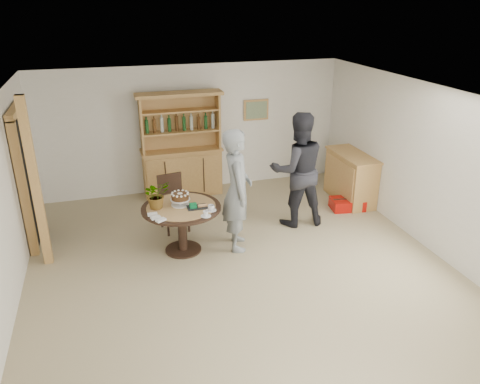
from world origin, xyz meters
name	(u,v)px	position (x,y,z in m)	size (l,w,h in m)	color
ground	(245,276)	(0.00, 0.00, 0.00)	(7.00, 7.00, 0.00)	tan
room_shell	(246,160)	(0.00, 0.01, 1.74)	(6.04, 7.04, 2.52)	white
doorway	(26,176)	(-2.93, 2.00, 1.11)	(0.13, 1.10, 2.18)	black
pine_post	(35,184)	(-2.70, 1.20, 1.25)	(0.12, 0.12, 2.50)	tan
hutch	(182,161)	(-0.30, 3.24, 0.69)	(1.62, 0.54, 2.04)	tan
sideboard	(351,177)	(2.74, 2.00, 0.47)	(0.54, 1.26, 0.94)	tan
dining_table	(182,215)	(-0.71, 0.97, 0.60)	(1.20, 1.20, 0.76)	black
dining_chair	(172,199)	(-0.72, 1.80, 0.54)	(0.48, 0.48, 0.95)	black
birthday_cake	(180,197)	(-0.71, 1.02, 0.88)	(0.30, 0.30, 0.20)	white
flower_vase	(156,195)	(-1.06, 1.02, 0.97)	(0.38, 0.33, 0.42)	#3F7233
gift_tray	(197,206)	(-0.50, 0.85, 0.79)	(0.30, 0.20, 0.08)	black
coffee_cup_a	(211,208)	(-0.31, 0.69, 0.80)	(0.15, 0.15, 0.09)	silver
coffee_cup_b	(206,214)	(-0.43, 0.52, 0.79)	(0.15, 0.15, 0.08)	silver
napkins	(156,217)	(-1.12, 0.66, 0.77)	(0.24, 0.33, 0.03)	white
teen_boy	(237,190)	(0.14, 0.87, 0.96)	(0.70, 0.46, 1.91)	slate
adult_person	(298,170)	(1.35, 1.38, 0.98)	(0.96, 0.75, 1.97)	black
red_suitcase	(347,204)	(2.50, 1.63, 0.10)	(0.65, 0.49, 0.21)	#BA1009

